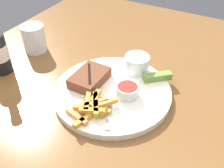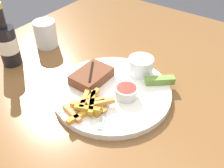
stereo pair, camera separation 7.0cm
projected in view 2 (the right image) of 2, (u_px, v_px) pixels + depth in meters
name	position (u px, v px, depth m)	size (l,w,h in m)	color
dining_table	(112.00, 114.00, 0.78)	(1.28, 1.08, 0.73)	brown
dinner_plate	(112.00, 92.00, 0.72)	(0.32, 0.32, 0.02)	white
steak_portion	(92.00, 76.00, 0.74)	(0.11, 0.08, 0.03)	brown
fries_pile	(89.00, 105.00, 0.65)	(0.13, 0.10, 0.02)	gold
coleslaw_cup	(141.00, 65.00, 0.76)	(0.07, 0.07, 0.05)	white
dipping_sauce_cup	(127.00, 91.00, 0.69)	(0.06, 0.06, 0.03)	silver
pickle_spear	(160.00, 80.00, 0.73)	(0.07, 0.08, 0.02)	olive
fork_utensil	(105.00, 111.00, 0.65)	(0.13, 0.07, 0.00)	#B7B7BC
beer_bottle	(8.00, 44.00, 0.80)	(0.06, 0.06, 0.20)	black
drinking_glass	(46.00, 34.00, 0.91)	(0.08, 0.08, 0.09)	silver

